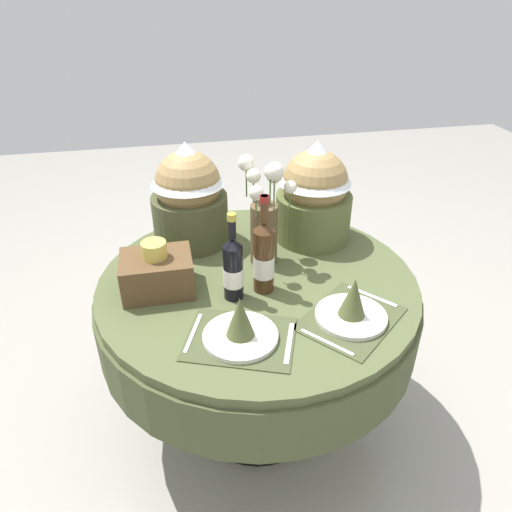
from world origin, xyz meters
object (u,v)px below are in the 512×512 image
object	(u,v)px
dining_table	(258,309)
gift_tub_back_right	(315,189)
woven_basket_side_left	(157,273)
wine_bottle_left	(264,257)
place_setting_right	(352,308)
wine_bottle_right	(233,268)
place_setting_left	(240,328)
flower_vase	(264,215)
gift_tub_back_left	(189,191)

from	to	relation	value
dining_table	gift_tub_back_right	xyz separation A→B (m)	(0.30, 0.27, 0.37)
gift_tub_back_right	woven_basket_side_left	size ratio (longest dim) A/B	1.71
wine_bottle_left	gift_tub_back_right	xyz separation A→B (m)	(0.29, 0.34, 0.09)
dining_table	wine_bottle_left	distance (m)	0.30
dining_table	wine_bottle_left	world-z (taller)	wine_bottle_left
place_setting_right	wine_bottle_right	xyz separation A→B (m)	(-0.36, 0.20, 0.07)
place_setting_left	flower_vase	bearing A→B (deg)	68.63
place_setting_left	gift_tub_back_left	bearing A→B (deg)	97.71
gift_tub_back_right	dining_table	bearing A→B (deg)	-137.85
gift_tub_back_left	place_setting_right	bearing A→B (deg)	-54.05
dining_table	place_setting_right	distance (m)	0.44
flower_vase	woven_basket_side_left	distance (m)	0.46
place_setting_right	gift_tub_back_right	bearing A→B (deg)	85.75
dining_table	place_setting_left	size ratio (longest dim) A/B	2.99
gift_tub_back_right	woven_basket_side_left	distance (m)	0.74
place_setting_left	gift_tub_back_right	world-z (taller)	gift_tub_back_right
place_setting_right	gift_tub_back_left	distance (m)	0.82
place_setting_right	flower_vase	bearing A→B (deg)	115.46
wine_bottle_right	flower_vase	bearing A→B (deg)	54.25
place_setting_left	place_setting_right	distance (m)	0.38
gift_tub_back_left	gift_tub_back_right	distance (m)	0.52
place_setting_right	dining_table	bearing A→B (deg)	130.00
wine_bottle_left	gift_tub_back_right	distance (m)	0.46
flower_vase	gift_tub_back_left	bearing A→B (deg)	140.22
place_setting_left	gift_tub_back_left	xyz separation A→B (m)	(-0.09, 0.67, 0.18)
place_setting_left	place_setting_right	size ratio (longest dim) A/B	0.96
dining_table	wine_bottle_left	bearing A→B (deg)	-85.02
wine_bottle_left	woven_basket_side_left	size ratio (longest dim) A/B	1.48
flower_vase	wine_bottle_right	distance (m)	0.28
place_setting_left	wine_bottle_left	size ratio (longest dim) A/B	1.10
wine_bottle_left	flower_vase	bearing A→B (deg)	77.07
flower_vase	wine_bottle_left	size ratio (longest dim) A/B	1.14
flower_vase	dining_table	bearing A→B (deg)	-112.99
woven_basket_side_left	flower_vase	bearing A→B (deg)	16.74
woven_basket_side_left	gift_tub_back_right	bearing A→B (deg)	22.31
place_setting_left	woven_basket_side_left	bearing A→B (deg)	126.89
place_setting_left	wine_bottle_right	bearing A→B (deg)	85.74
place_setting_left	wine_bottle_left	distance (m)	0.30
dining_table	gift_tub_back_right	world-z (taller)	gift_tub_back_right
place_setting_left	wine_bottle_right	xyz separation A→B (m)	(0.02, 0.23, 0.07)
gift_tub_back_left	gift_tub_back_right	xyz separation A→B (m)	(0.51, -0.08, -0.00)
place_setting_right	gift_tub_back_right	size ratio (longest dim) A/B	0.99
dining_table	place_setting_right	bearing A→B (deg)	-50.00
flower_vase	woven_basket_side_left	world-z (taller)	flower_vase
wine_bottle_right	dining_table	bearing A→B (deg)	42.65
dining_table	gift_tub_back_right	bearing A→B (deg)	42.15
gift_tub_back_right	wine_bottle_left	bearing A→B (deg)	-130.18
dining_table	place_setting_left	bearing A→B (deg)	-110.76
gift_tub_back_left	flower_vase	bearing A→B (deg)	-39.78
dining_table	flower_vase	world-z (taller)	flower_vase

